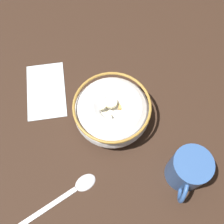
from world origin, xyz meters
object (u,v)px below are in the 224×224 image
(coffee_mug, at_px, (188,170))
(folded_napkin, at_px, (46,90))
(spoon, at_px, (75,189))
(cereal_bowl, at_px, (112,111))

(coffee_mug, height_order, folded_napkin, coffee_mug)
(spoon, relative_size, coffee_mug, 1.43)
(cereal_bowl, xyz_separation_m, folded_napkin, (-0.02, -0.17, -0.03))
(cereal_bowl, height_order, spoon, cereal_bowl)
(spoon, distance_m, coffee_mug, 0.23)
(coffee_mug, bearing_deg, folded_napkin, -104.75)
(coffee_mug, bearing_deg, cereal_bowl, -113.12)
(coffee_mug, relative_size, folded_napkin, 0.70)
(spoon, bearing_deg, cereal_bowl, 173.29)
(cereal_bowl, distance_m, coffee_mug, 0.20)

